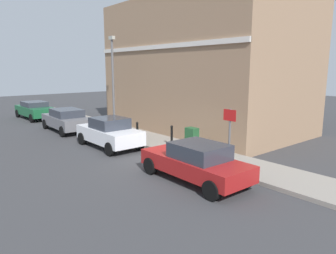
% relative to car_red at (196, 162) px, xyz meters
% --- Properties ---
extents(ground, '(80.00, 80.00, 0.00)m').
position_rel_car_red_xyz_m(ground, '(0.46, 2.53, -0.72)').
color(ground, '#38383A').
extents(sidewalk, '(2.28, 30.00, 0.15)m').
position_rel_car_red_xyz_m(sidewalk, '(2.52, 8.53, -0.65)').
color(sidewalk, gray).
rests_on(sidewalk, ground).
extents(corner_building, '(7.57, 12.37, 8.12)m').
position_rel_car_red_xyz_m(corner_building, '(7.40, 6.71, 3.34)').
color(corner_building, '#937256').
rests_on(corner_building, ground).
extents(car_red, '(1.86, 4.27, 1.41)m').
position_rel_car_red_xyz_m(car_red, '(0.00, 0.00, 0.00)').
color(car_red, maroon).
rests_on(car_red, ground).
extents(car_white, '(1.85, 4.00, 1.53)m').
position_rel_car_red_xyz_m(car_white, '(0.11, 6.28, 0.05)').
color(car_white, silver).
rests_on(car_white, ground).
extents(car_grey, '(2.00, 4.35, 1.44)m').
position_rel_car_red_xyz_m(car_grey, '(0.10, 11.77, 0.04)').
color(car_grey, slate).
rests_on(car_grey, ground).
extents(car_green, '(1.98, 4.52, 1.38)m').
position_rel_car_red_xyz_m(car_green, '(0.19, 18.32, 0.01)').
color(car_green, '#195933').
rests_on(car_green, ground).
extents(utility_cabinet, '(0.46, 0.61, 1.15)m').
position_rel_car_red_xyz_m(utility_cabinet, '(2.25, 2.51, -0.04)').
color(utility_cabinet, '#1E4C28').
rests_on(utility_cabinet, sidewalk).
extents(bollard_near_cabinet, '(0.14, 0.14, 1.04)m').
position_rel_car_red_xyz_m(bollard_near_cabinet, '(2.35, 4.04, -0.02)').
color(bollard_near_cabinet, black).
rests_on(bollard_near_cabinet, sidewalk).
extents(bollard_far_kerb, '(0.14, 0.14, 1.04)m').
position_rel_car_red_xyz_m(bollard_far_kerb, '(1.63, 6.00, -0.02)').
color(bollard_far_kerb, black).
rests_on(bollard_far_kerb, sidewalk).
extents(street_sign, '(0.08, 0.60, 2.30)m').
position_rel_car_red_xyz_m(street_sign, '(1.85, 0.03, 0.94)').
color(street_sign, '#59595B').
rests_on(street_sign, sidewalk).
extents(lamppost, '(0.20, 0.44, 5.72)m').
position_rel_car_red_xyz_m(lamppost, '(2.28, 9.48, 2.58)').
color(lamppost, '#59595B').
rests_on(lamppost, sidewalk).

